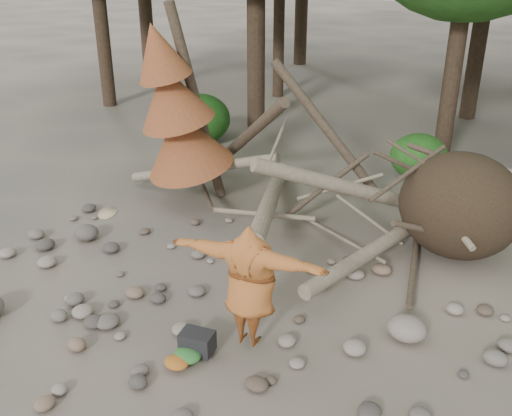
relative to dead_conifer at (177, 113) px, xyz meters
The scene contains 11 objects.
ground 5.05m from the dead_conifer, 47.26° to the right, with size 120.00×120.00×0.00m, color #514C44.
deadfall_pile 5.33m from the dead_conifer, ahead, with size 8.55×5.24×3.30m.
dead_conifer is the anchor object (origin of this frame).
bush_left 4.72m from the dead_conifer, 121.92° to the left, with size 1.80×1.80×1.44m, color #1C4E14.
bush_mid 6.11m from the dead_conifer, 48.52° to the left, with size 1.40×1.40×1.12m, color #26621C.
frisbee_thrower 5.30m from the dead_conifer, 40.36° to the right, with size 3.64×0.97×1.84m.
backpack 5.57m from the dead_conifer, 48.77° to the right, with size 0.46×0.31×0.31m, color black.
cloth_green 5.75m from the dead_conifer, 50.41° to the right, with size 0.40×0.34×0.15m, color #2C6B2B.
cloth_orange 5.87m from the dead_conifer, 51.96° to the right, with size 0.35×0.29×0.13m, color #A65B1C.
boulder_mid_right 6.45m from the dead_conifer, 19.15° to the right, with size 0.58×0.53×0.35m, color gray.
boulder_mid_left 3.06m from the dead_conifer, 103.38° to the right, with size 0.50×0.45×0.30m, color #59514A.
Camera 1 is at (4.45, -5.60, 5.21)m, focal length 40.00 mm.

